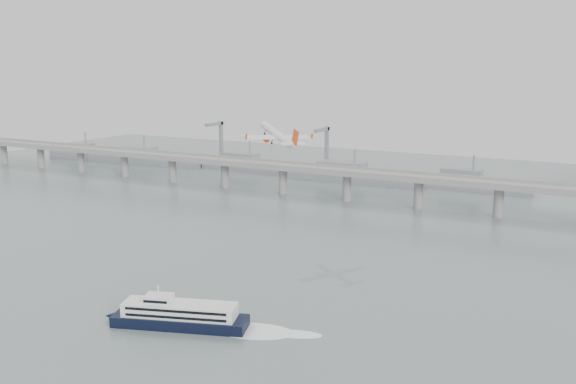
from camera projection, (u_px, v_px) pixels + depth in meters
The scene contains 5 objects.
ground at pixel (222, 310), 233.43m from camera, with size 900.00×900.00×0.00m, color slate.
bridge at pixel (388, 179), 403.85m from camera, with size 800.00×22.00×23.90m.
distant_fleet at pixel (242, 165), 532.56m from camera, with size 453.00×60.90×40.00m.
ferry at pixel (180, 315), 218.07m from camera, with size 77.92×32.74×15.16m.
airliner at pixel (278, 135), 300.94m from camera, with size 35.65×33.89×12.87m.
Camera 1 is at (124.13, -182.52, 91.98)m, focal length 38.00 mm.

